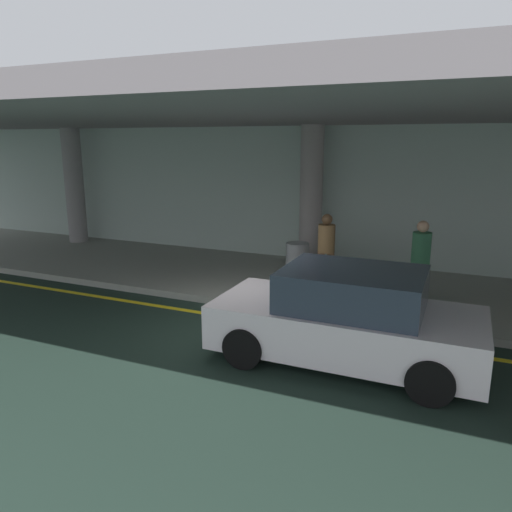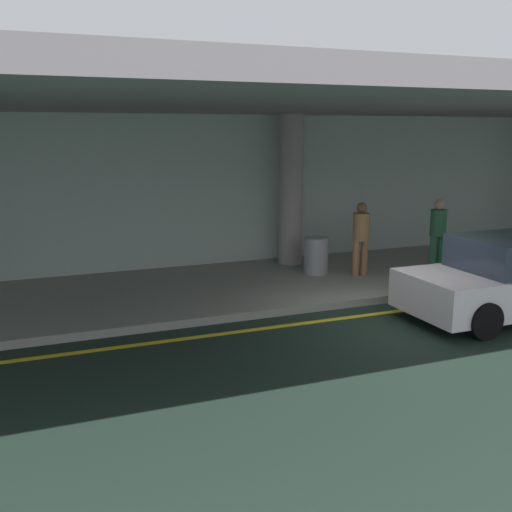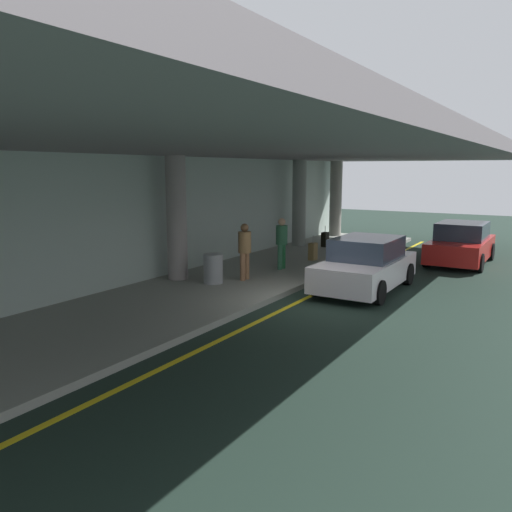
{
  "view_description": "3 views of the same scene",
  "coord_description": "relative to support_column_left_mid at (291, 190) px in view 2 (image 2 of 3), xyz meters",
  "views": [
    {
      "loc": [
        3.71,
        -7.61,
        3.4
      ],
      "look_at": [
        -0.15,
        1.26,
        1.09
      ],
      "focal_mm": 33.97,
      "sensor_mm": 36.0,
      "label": 1
    },
    {
      "loc": [
        -6.25,
        -8.81,
        3.4
      ],
      "look_at": [
        -1.84,
        2.23,
        0.92
      ],
      "focal_mm": 42.08,
      "sensor_mm": 36.0,
      "label": 2
    },
    {
      "loc": [
        -11.49,
        -5.29,
        3.4
      ],
      "look_at": [
        0.03,
        1.79,
        1.08
      ],
      "focal_mm": 35.61,
      "sensor_mm": 36.0,
      "label": 3
    }
  ],
  "objects": [
    {
      "name": "support_column_left_mid",
      "position": [
        0.0,
        0.0,
        0.0
      ],
      "size": [
        0.59,
        0.59,
        3.65
      ],
      "primitive_type": "cylinder",
      "color": "gray",
      "rests_on": "sidewalk"
    },
    {
      "name": "trash_bin_steel",
      "position": [
        0.08,
        -1.26,
        -1.4
      ],
      "size": [
        0.56,
        0.56,
        0.85
      ],
      "primitive_type": "cylinder",
      "color": "gray",
      "rests_on": "sidewalk"
    },
    {
      "name": "sidewalk",
      "position": [
        0.0,
        -1.43,
        -1.9
      ],
      "size": [
        26.0,
        4.2,
        0.15
      ],
      "primitive_type": "cube",
      "color": "gray",
      "rests_on": "ground"
    },
    {
      "name": "suitcase_upright_primary",
      "position": [
        5.04,
        -2.08,
        -1.51
      ],
      "size": [
        0.36,
        0.22,
        0.9
      ],
      "rotation": [
        0.0,
        0.0,
        0.02
      ],
      "color": "olive",
      "rests_on": "sidewalk"
    },
    {
      "name": "traveler_with_luggage",
      "position": [
        2.96,
        -1.92,
        -0.86
      ],
      "size": [
        0.38,
        0.38,
        1.68
      ],
      "rotation": [
        0.0,
        0.0,
        3.2
      ],
      "color": "#346F4E",
      "rests_on": "sidewalk"
    },
    {
      "name": "ceiling_overhang",
      "position": [
        0.0,
        -1.93,
        1.97
      ],
      "size": [
        28.0,
        13.2,
        0.3
      ],
      "primitive_type": "cube",
      "color": "gray",
      "rests_on": "support_column_far_left"
    },
    {
      "name": "ground_plane",
      "position": [
        0.0,
        -4.53,
        -1.97
      ],
      "size": [
        60.0,
        60.0,
        0.0
      ],
      "primitive_type": "plane",
      "color": "#1C2D25"
    },
    {
      "name": "person_waiting_for_ride",
      "position": [
        0.93,
        -1.79,
        -0.86
      ],
      "size": [
        0.38,
        0.38,
        1.68
      ],
      "rotation": [
        0.0,
        0.0,
        4.33
      ],
      "color": "#996745",
      "rests_on": "sidewalk"
    },
    {
      "name": "terminal_back_wall",
      "position": [
        0.0,
        0.82,
        -0.07
      ],
      "size": [
        26.0,
        0.3,
        3.8
      ],
      "primitive_type": "cube",
      "color": "#A8BAB0",
      "rests_on": "ground"
    },
    {
      "name": "lane_stripe_yellow",
      "position": [
        0.0,
        -4.07,
        -1.97
      ],
      "size": [
        26.0,
        0.14,
        0.01
      ],
      "primitive_type": "cube",
      "color": "yellow",
      "rests_on": "ground"
    },
    {
      "name": "car_white",
      "position": [
        2.18,
        -5.06,
        -1.26
      ],
      "size": [
        4.1,
        1.92,
        1.5
      ],
      "rotation": [
        0.0,
        0.0,
        3.22
      ],
      "color": "white",
      "rests_on": "ground"
    }
  ]
}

